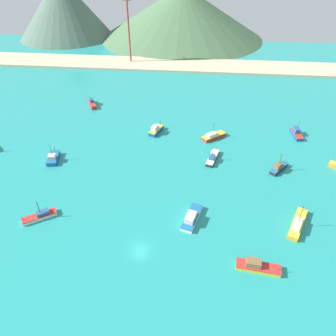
{
  "coord_description": "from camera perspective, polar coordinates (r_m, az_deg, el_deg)",
  "views": [
    {
      "loc": [
        10.79,
        -44.94,
        56.15
      ],
      "look_at": [
        3.32,
        28.87,
        1.05
      ],
      "focal_mm": 34.22,
      "sensor_mm": 36.0,
      "label": 1
    }
  ],
  "objects": [
    {
      "name": "ground",
      "position": [
        94.41,
        -1.94,
        -0.1
      ],
      "size": [
        260.0,
        280.0,
        0.5
      ],
      "color": "teal"
    },
    {
      "name": "fishing_boat_0",
      "position": [
        133.28,
        -13.36,
        11.14
      ],
      "size": [
        5.31,
        8.0,
        2.64
      ],
      "color": "red",
      "rests_on": "ground"
    },
    {
      "name": "fishing_boat_2",
      "position": [
        82.07,
        22.08,
        -9.22
      ],
      "size": [
        6.6,
        10.67,
        6.59
      ],
      "color": "orange",
      "rests_on": "ground"
    },
    {
      "name": "fishing_boat_3",
      "position": [
        84.2,
        -21.83,
        -7.91
      ],
      "size": [
        7.91,
        6.37,
        5.27
      ],
      "color": "silver",
      "rests_on": "ground"
    },
    {
      "name": "fishing_boat_4",
      "position": [
        98.12,
        7.93,
        1.81
      ],
      "size": [
        4.35,
        9.02,
        5.05
      ],
      "color": "#232328",
      "rests_on": "ground"
    },
    {
      "name": "fishing_boat_5",
      "position": [
        102.94,
        -19.78,
        1.7
      ],
      "size": [
        4.13,
        7.51,
        6.22
      ],
      "color": "#1E5BA8",
      "rests_on": "ground"
    },
    {
      "name": "fishing_boat_7",
      "position": [
        77.81,
        4.22,
        -8.79
      ],
      "size": [
        5.26,
        9.63,
        2.42
      ],
      "color": "silver",
      "rests_on": "ground"
    },
    {
      "name": "fishing_boat_8",
      "position": [
        110.88,
        -2.17,
        6.79
      ],
      "size": [
        4.65,
        7.39,
        2.94
      ],
      "color": "#14478C",
      "rests_on": "ground"
    },
    {
      "name": "fishing_boat_9",
      "position": [
        97.98,
        19.09,
        0.03
      ],
      "size": [
        6.1,
        6.76,
        5.94
      ],
      "color": "#232328",
      "rests_on": "ground"
    },
    {
      "name": "fishing_boat_11",
      "position": [
        70.99,
        15.59,
        -16.53
      ],
      "size": [
        9.27,
        3.58,
        2.46
      ],
      "color": "gold",
      "rests_on": "ground"
    },
    {
      "name": "fishing_boat_12",
      "position": [
        117.53,
        21.92,
        5.77
      ],
      "size": [
        3.14,
        7.61,
        5.53
      ],
      "color": "#14478C",
      "rests_on": "ground"
    },
    {
      "name": "fishing_boat_14",
      "position": [
        108.84,
        8.09,
        5.66
      ],
      "size": [
        8.33,
        7.43,
        6.04
      ],
      "color": "red",
      "rests_on": "ground"
    },
    {
      "name": "beach_strip",
      "position": [
        172.94,
        1.99,
        17.85
      ],
      "size": [
        247.0,
        19.88,
        1.2
      ],
      "primitive_type": "cube",
      "color": "#C6B793",
      "rests_on": "ground"
    },
    {
      "name": "hill_west",
      "position": [
        233.77,
        -18.23,
        25.62
      ],
      "size": [
        59.11,
        59.11,
        35.85
      ],
      "color": "#4C6656",
      "rests_on": "ground"
    },
    {
      "name": "hill_central",
      "position": [
        222.98,
        2.56,
        25.95
      ],
      "size": [
        103.46,
        103.46,
        30.06
      ],
      "color": "#476B47",
      "rests_on": "ground"
    },
    {
      "name": "radio_tower",
      "position": [
        173.26,
        -7.05,
        23.85
      ],
      "size": [
        3.65,
        2.92,
        36.49
      ],
      "color": "#B7332D",
      "rests_on": "ground"
    }
  ]
}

